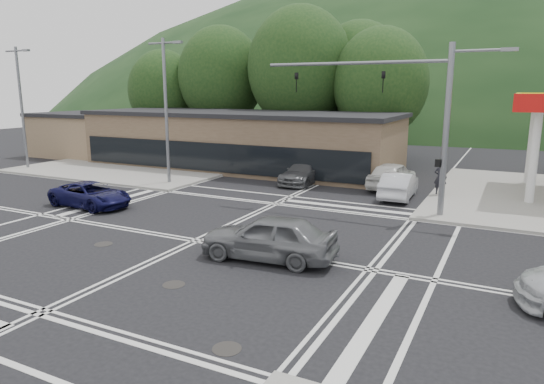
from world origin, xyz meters
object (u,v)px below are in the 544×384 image
at_px(car_blue_west, 90,195).
at_px(car_grey_center, 269,237).
at_px(pedestrian, 440,177).
at_px(car_queue_b, 392,175).
at_px(car_queue_a, 399,185).
at_px(car_northbound, 304,173).

relative_size(car_blue_west, car_grey_center, 0.95).
bearing_deg(pedestrian, car_queue_b, -18.03).
xyz_separation_m(car_grey_center, car_queue_a, (1.91, 12.16, -0.09)).
xyz_separation_m(car_grey_center, car_queue_b, (0.96, 14.60, 0.01)).
bearing_deg(car_queue_a, car_queue_b, -71.30).
distance_m(car_northbound, pedestrian, 8.46).
distance_m(car_queue_b, pedestrian, 3.15).
height_order(car_grey_center, car_queue_a, car_grey_center).
height_order(car_queue_a, pedestrian, pedestrian).
distance_m(car_queue_b, car_northbound, 5.55).
bearing_deg(car_blue_west, car_grey_center, -99.81).
xyz_separation_m(car_blue_west, car_northbound, (7.33, 10.88, 0.06)).
relative_size(car_queue_a, pedestrian, 2.32).
bearing_deg(pedestrian, car_northbound, -0.14).
relative_size(car_grey_center, car_queue_a, 1.09).
bearing_deg(car_grey_center, car_blue_west, -109.75).
bearing_deg(car_queue_a, pedestrian, -148.20).
xyz_separation_m(car_queue_a, car_queue_b, (-0.95, 2.43, 0.10)).
height_order(car_blue_west, car_queue_b, car_queue_b).
relative_size(car_grey_center, car_northbound, 1.01).
bearing_deg(car_northbound, car_queue_b, 9.40).
bearing_deg(pedestrian, car_blue_west, 35.64).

